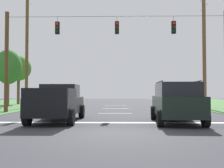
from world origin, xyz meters
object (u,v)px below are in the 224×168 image
Objects in this scene: utility_pole_mid_right at (204,49)px; distant_car_crossing_white at (183,100)px; overhead_signal_span at (116,56)px; tree_roadside_far_right at (19,68)px; tree_roadside_right at (8,67)px; pickup_truck at (58,103)px; utility_pole_near_left at (27,51)px; suv_black at (176,102)px.

distant_car_crossing_white is at bearing 148.42° from utility_pole_mid_right.
overhead_signal_span reaches higher than tree_roadside_far_right.
utility_pole_mid_right is at bearing -9.55° from tree_roadside_right.
pickup_truck is 13.56m from utility_pole_near_left.
pickup_truck is at bearing 173.53° from suv_black.
utility_pole_near_left is (-17.02, 0.42, -0.09)m from utility_pole_mid_right.
overhead_signal_span is 8.13m from suv_black.
overhead_signal_span is 3.16× the size of pickup_truck.
utility_pole_near_left reaches higher than pickup_truck.
overhead_signal_span is 9.52m from distant_car_crossing_white.
overhead_signal_span is 14.33m from tree_roadside_right.
tree_roadside_far_right is at bearing 156.06° from utility_pole_mid_right.
overhead_signal_span is at bearing -35.08° from tree_roadside_right.
suv_black is at bearing -105.36° from distant_car_crossing_white.
suv_black is 0.43× the size of utility_pole_near_left.
utility_pole_mid_right is 17.03m from utility_pole_near_left.
tree_roadside_right is 0.97× the size of tree_roadside_far_right.
utility_pole_near_left reaches higher than tree_roadside_far_right.
overhead_signal_span is at bearing -47.92° from tree_roadside_far_right.
tree_roadside_far_right reaches higher than tree_roadside_right.
utility_pole_mid_right is at bearing 44.17° from pickup_truck.
tree_roadside_far_right is at bearing 127.12° from suv_black.
overhead_signal_span is at bearing 64.11° from pickup_truck.
suv_black is 26.72m from tree_roadside_far_right.
utility_pole_mid_right is 1.00× the size of utility_pole_near_left.
distant_car_crossing_white is at bearing -7.13° from tree_roadside_right.
suv_black is 1.13× the size of distant_car_crossing_white.
overhead_signal_span is 7.57m from pickup_truck.
utility_pole_mid_right reaches higher than tree_roadside_right.
utility_pole_near_left is at bearing -44.15° from tree_roadside_right.
pickup_truck is 0.47× the size of utility_pole_mid_right.
suv_black is (3.06, -6.81, -3.21)m from overhead_signal_span.
tree_roadside_far_right is (-12.91, 14.30, 0.46)m from overhead_signal_span.
tree_roadside_right is 6.19m from tree_roadside_far_right.
utility_pole_mid_right is 20.39m from tree_roadside_right.
tree_roadside_right is at bearing 172.87° from distant_car_crossing_white.
tree_roadside_far_right is (-15.97, 21.10, 3.67)m from suv_black.
distant_car_crossing_white is at bearing 42.16° from overhead_signal_span.
utility_pole_near_left reaches higher than distant_car_crossing_white.
distant_car_crossing_white is (3.50, 12.76, -0.27)m from suv_black.
tree_roadside_right is (-8.75, 14.36, 3.34)m from pickup_truck.
distant_car_crossing_white is at bearing 74.64° from suv_black.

